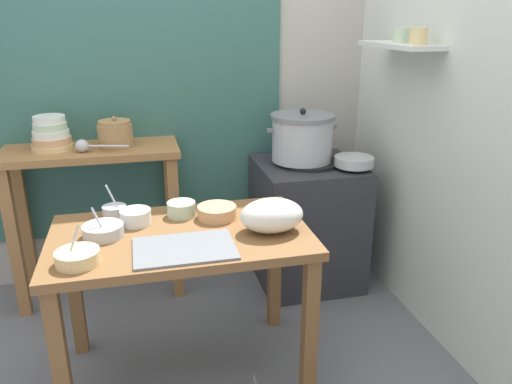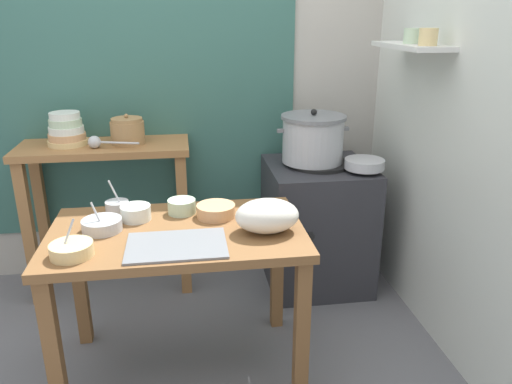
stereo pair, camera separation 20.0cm
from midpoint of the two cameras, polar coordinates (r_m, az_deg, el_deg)
ground_plane at (r=2.57m, az=-7.31°, el=-19.01°), size 9.00×9.00×0.00m
wall_back at (r=3.12m, az=-7.34°, el=14.05°), size 4.40×0.12×2.60m
wall_right at (r=2.63m, az=23.95°, el=11.46°), size 0.30×3.20×2.60m
prep_table at (r=2.23m, az=-6.33°, el=-6.92°), size 1.10×0.66×0.72m
back_shelf_table at (r=3.01m, az=-14.82°, el=1.16°), size 0.96×0.40×0.90m
stove_block at (r=3.10m, az=8.78°, el=-3.69°), size 0.60×0.61×0.78m
steamer_pot at (r=2.94m, az=8.46°, el=6.04°), size 0.42×0.38×0.31m
clay_pot at (r=2.92m, az=-12.56°, el=6.78°), size 0.19×0.19×0.17m
bowl_stack_enamel at (r=2.98m, az=-19.04°, el=6.63°), size 0.22×0.22×0.19m
ladle at (r=2.87m, az=-15.85°, el=5.48°), size 0.28×0.11×0.07m
serving_tray at (r=2.02m, az=-6.26°, el=-6.13°), size 0.40×0.28×0.01m
plastic_bag at (r=2.12m, az=3.97°, el=-2.77°), size 0.27×0.20×0.15m
wide_pan at (r=2.89m, az=14.22°, el=3.10°), size 0.22×0.22×0.05m
prep_bowl_0 at (r=2.22m, az=-14.74°, el=-3.65°), size 0.17×0.17×0.14m
prep_bowl_1 at (r=2.02m, az=-17.68°, el=-6.29°), size 0.16×0.16×0.14m
prep_bowl_2 at (r=2.30m, az=-11.17°, el=-2.32°), size 0.14×0.14×0.07m
prep_bowl_3 at (r=2.29m, az=-2.12°, el=-2.13°), size 0.18×0.18×0.06m
prep_bowl_4 at (r=2.34m, az=-6.07°, el=-1.63°), size 0.13×0.13×0.07m
prep_bowl_5 at (r=2.40m, az=-13.29°, el=-1.62°), size 0.11×0.11×0.17m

